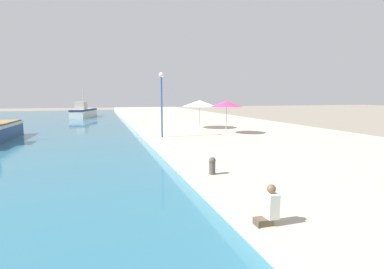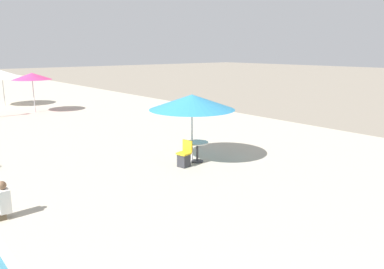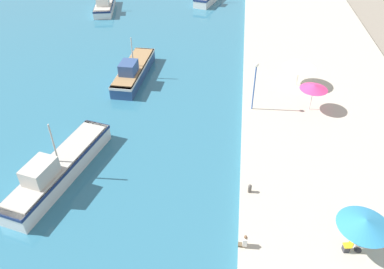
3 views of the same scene
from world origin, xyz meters
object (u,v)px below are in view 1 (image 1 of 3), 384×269
Objects in this scene: cafe_umbrella_white at (226,104)px; lamppost at (162,94)px; cafe_umbrella_striped at (200,103)px; person_at_quay at (269,207)px; mooring_bollard at (212,165)px; fishing_boat_distant at (84,112)px.

cafe_umbrella_white is 0.56× the size of lamppost.
lamppost is (-4.48, -4.98, 0.84)m from cafe_umbrella_striped.
person_at_quay reaches higher than mooring_bollard.
person_at_quay is (-5.01, -20.14, -1.84)m from cafe_umbrella_striped.
lamppost is at bearing -131.97° from cafe_umbrella_striped.
mooring_bollard is (-5.41, -11.19, -1.97)m from cafe_umbrella_white.
mooring_bollard is (6.68, -42.78, 0.04)m from fishing_boat_distant.
lamppost reaches higher than cafe_umbrella_striped.
fishing_boat_distant is at bearing 112.70° from cafe_umbrella_striped.
cafe_umbrella_striped is at bearing -51.67° from fishing_boat_distant.
cafe_umbrella_striped is at bearing 99.29° from cafe_umbrella_white.
cafe_umbrella_white is at bearing 69.93° from person_at_quay.
lamppost is (-5.20, -0.55, 0.78)m from cafe_umbrella_white.
fishing_boat_distant is 12.09× the size of mooring_bollard.
cafe_umbrella_striped is 0.71× the size of lamppost.
lamppost is (0.53, 15.16, 2.68)m from person_at_quay.
cafe_umbrella_white is 16.83m from person_at_quay.
mooring_bollard is at bearing -115.81° from cafe_umbrella_white.
cafe_umbrella_striped is at bearing 48.03° from lamppost.
lamppost reaches higher than fishing_boat_distant.
fishing_boat_distant reaches higher than cafe_umbrella_striped.
cafe_umbrella_white is at bearing 64.19° from mooring_bollard.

